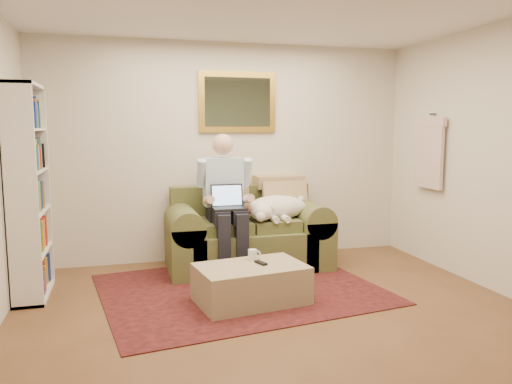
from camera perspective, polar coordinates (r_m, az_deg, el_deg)
name	(u,v)px	position (r m, az deg, el deg)	size (l,w,h in m)	color
room_shell	(283,165)	(4.00, 3.12, 3.06)	(4.51, 5.00, 2.61)	brown
rug	(240,289)	(5.06, -1.84, -11.01)	(2.62, 2.10, 0.01)	black
sofa	(247,240)	(5.76, -0.99, -5.52)	(1.82, 0.92, 1.09)	brown
seated_man	(227,204)	(5.45, -3.35, -1.43)	(0.60, 0.86, 1.53)	#8CB2D8
laptop	(228,202)	(5.38, -3.20, -1.15)	(0.35, 0.28, 0.26)	black
sleeping_dog	(277,207)	(5.68, 2.42, -1.77)	(0.75, 0.47, 0.28)	white
ottoman	(251,284)	(4.64, -0.57, -10.48)	(0.97, 0.62, 0.35)	tan
coffee_mug	(252,255)	(4.76, -0.41, -7.17)	(0.08, 0.08, 0.10)	white
tv_remote	(261,263)	(4.64, 0.56, -8.10)	(0.05, 0.15, 0.02)	black
bookshelf	(28,192)	(5.14, -24.56, 0.01)	(0.28, 0.80, 2.00)	white
wall_mirror	(238,102)	(6.07, -2.12, 10.23)	(0.94, 0.04, 0.72)	gold
hanging_shirt	(430,149)	(6.10, 19.24, 4.64)	(0.06, 0.52, 0.90)	beige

